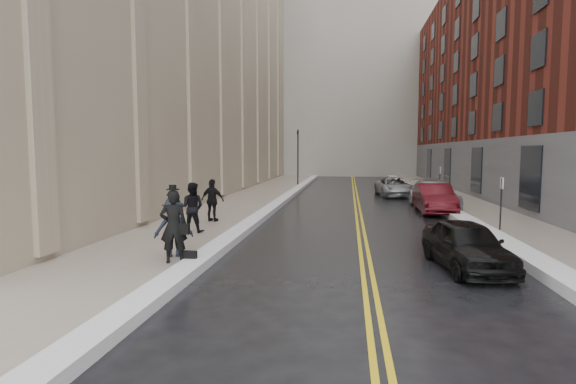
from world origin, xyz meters
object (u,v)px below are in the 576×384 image
(car_black, at_px, (466,245))
(pedestrian_a, at_px, (192,207))
(car_silver_near, at_px, (433,194))
(car_maroon, at_px, (434,198))
(pedestrian_c, at_px, (213,200))
(pedestrian_main, at_px, (174,226))
(pedestrian_b, at_px, (174,227))
(car_silver_far, at_px, (395,187))

(car_black, distance_m, pedestrian_a, 9.85)
(car_black, distance_m, car_silver_near, 13.89)
(car_maroon, bearing_deg, car_silver_near, 80.92)
(car_silver_near, height_order, pedestrian_c, pedestrian_c)
(car_maroon, relative_size, pedestrian_main, 2.31)
(pedestrian_a, xyz_separation_m, pedestrian_b, (0.84, -3.93, -0.09))
(pedestrian_main, height_order, pedestrian_c, pedestrian_main)
(pedestrian_b, bearing_deg, car_silver_near, -146.54)
(car_silver_near, relative_size, pedestrian_a, 2.85)
(car_black, distance_m, car_silver_far, 20.34)
(car_silver_far, distance_m, pedestrian_c, 16.77)
(car_black, distance_m, pedestrian_c, 11.15)
(pedestrian_main, relative_size, pedestrian_b, 1.18)
(car_silver_near, xyz_separation_m, pedestrian_a, (-10.74, -10.13, 0.31))
(car_maroon, xyz_separation_m, pedestrian_a, (-10.36, -7.84, 0.33))
(car_silver_far, relative_size, pedestrian_main, 2.42)
(car_black, xyz_separation_m, pedestrian_b, (-8.29, -0.26, 0.34))
(car_maroon, bearing_deg, pedestrian_main, -126.26)
(car_maroon, distance_m, pedestrian_c, 11.61)
(car_maroon, height_order, car_silver_near, car_silver_near)
(pedestrian_b, xyz_separation_m, pedestrian_c, (-0.87, 6.61, 0.07))
(car_black, bearing_deg, car_silver_near, 76.03)
(pedestrian_a, distance_m, pedestrian_b, 4.02)
(pedestrian_a, height_order, pedestrian_c, pedestrian_a)
(pedestrian_c, bearing_deg, car_maroon, -141.83)
(pedestrian_b, bearing_deg, pedestrian_main, 90.99)
(car_black, bearing_deg, pedestrian_b, 174.47)
(car_maroon, distance_m, pedestrian_b, 15.14)
(car_silver_far, distance_m, pedestrian_main, 22.80)
(car_black, height_order, pedestrian_main, pedestrian_main)
(pedestrian_a, distance_m, pedestrian_c, 2.68)
(car_silver_near, height_order, pedestrian_b, pedestrian_b)
(car_silver_far, relative_size, pedestrian_c, 2.64)
(car_silver_far, bearing_deg, pedestrian_a, -125.05)
(car_silver_near, bearing_deg, pedestrian_c, -146.98)
(car_maroon, xyz_separation_m, pedestrian_c, (-10.39, -5.17, 0.31))
(car_maroon, height_order, pedestrian_c, pedestrian_c)
(pedestrian_main, bearing_deg, car_silver_near, -139.63)
(pedestrian_c, bearing_deg, car_silver_near, -133.55)
(car_silver_far, bearing_deg, pedestrian_c, -129.56)
(pedestrian_main, bearing_deg, car_maroon, -143.08)
(car_silver_far, height_order, pedestrian_b, pedestrian_b)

